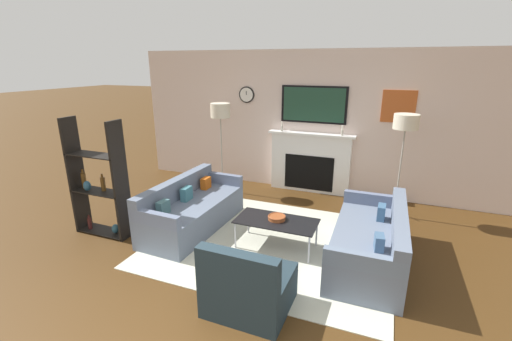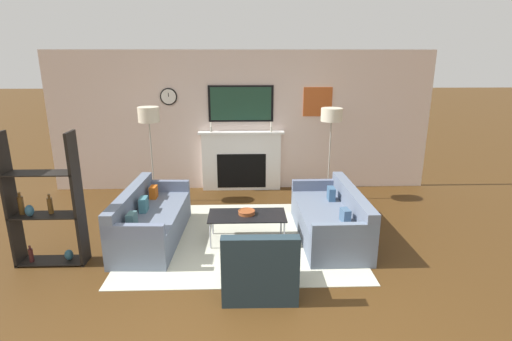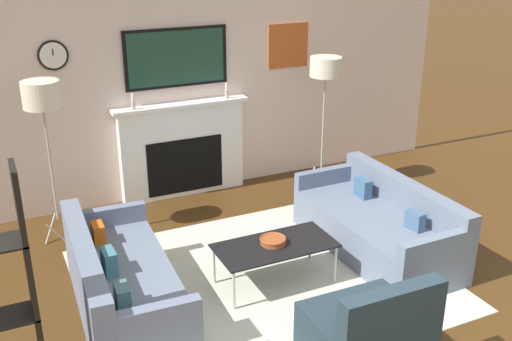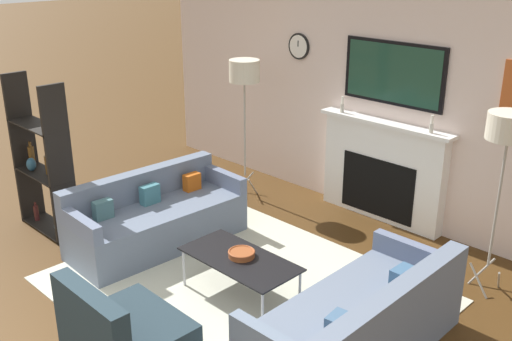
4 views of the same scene
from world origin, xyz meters
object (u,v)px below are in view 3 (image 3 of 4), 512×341
(coffee_table, at_px, (275,247))
(floor_lamp_right, at_px, (326,69))
(couch_right, at_px, (379,227))
(decorative_bowl, at_px, (273,240))
(floor_lamp_left, at_px, (42,97))
(couch_left, at_px, (121,287))
(armchair, at_px, (368,334))

(coffee_table, distance_m, floor_lamp_right, 2.57)
(couch_right, height_order, decorative_bowl, couch_right)
(decorative_bowl, relative_size, floor_lamp_left, 0.14)
(couch_left, height_order, coffee_table, couch_left)
(armchair, xyz_separation_m, floor_lamp_right, (1.40, 3.00, 1.29))
(couch_left, xyz_separation_m, floor_lamp_left, (-0.29, 1.61, 1.29))
(armchair, distance_m, coffee_table, 1.31)
(decorative_bowl, bearing_deg, couch_right, 3.07)
(couch_left, height_order, floor_lamp_left, floor_lamp_left)
(decorative_bowl, height_order, floor_lamp_right, floor_lamp_right)
(coffee_table, height_order, floor_lamp_right, floor_lamp_right)
(couch_right, relative_size, coffee_table, 1.72)
(couch_right, relative_size, floor_lamp_left, 1.09)
(decorative_bowl, height_order, floor_lamp_left, floor_lamp_left)
(floor_lamp_left, distance_m, floor_lamp_right, 3.21)
(couch_right, bearing_deg, armchair, -128.52)
(floor_lamp_left, bearing_deg, couch_left, -79.83)
(decorative_bowl, bearing_deg, coffee_table, -78.68)
(floor_lamp_right, bearing_deg, couch_right, -100.12)
(decorative_bowl, distance_m, floor_lamp_left, 2.63)
(coffee_table, bearing_deg, couch_right, 4.49)
(couch_right, distance_m, armchair, 1.78)
(couch_left, height_order, floor_lamp_right, floor_lamp_right)
(armchair, relative_size, floor_lamp_right, 0.49)
(armchair, height_order, floor_lamp_right, floor_lamp_right)
(couch_right, height_order, armchair, armchair)
(coffee_table, relative_size, floor_lamp_right, 0.65)
(couch_right, xyz_separation_m, floor_lamp_left, (-2.93, 1.61, 1.31))
(couch_left, bearing_deg, couch_right, -0.01)
(decorative_bowl, bearing_deg, floor_lamp_right, 47.60)
(couch_left, bearing_deg, floor_lamp_right, 28.76)
(armchair, xyz_separation_m, floor_lamp_left, (-1.82, 3.00, 1.31))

